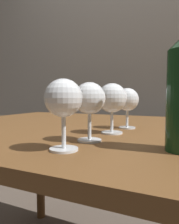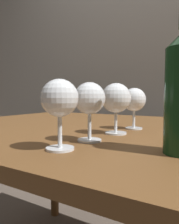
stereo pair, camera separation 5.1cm
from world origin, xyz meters
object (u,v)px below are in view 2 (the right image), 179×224
(wine_glass_port, at_px, (116,99))
(wine_glass_empty, at_px, (134,101))
(wine_glass_white, at_px, (90,99))
(wine_glass_merlot, at_px, (60,100))

(wine_glass_port, xyz_separation_m, wine_glass_empty, (0.02, 0.12, -0.01))
(wine_glass_white, bearing_deg, wine_glass_port, 83.47)
(wine_glass_port, bearing_deg, wine_glass_white, -96.53)
(wine_glass_empty, bearing_deg, wine_glass_merlot, -96.68)
(wine_glass_merlot, distance_m, wine_glass_white, 0.10)
(wine_glass_white, relative_size, wine_glass_port, 0.97)
(wine_glass_port, bearing_deg, wine_glass_empty, 82.45)
(wine_glass_merlot, bearing_deg, wine_glass_port, 83.77)
(wine_glass_merlot, relative_size, wine_glass_port, 0.97)
(wine_glass_port, distance_m, wine_glass_empty, 0.12)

